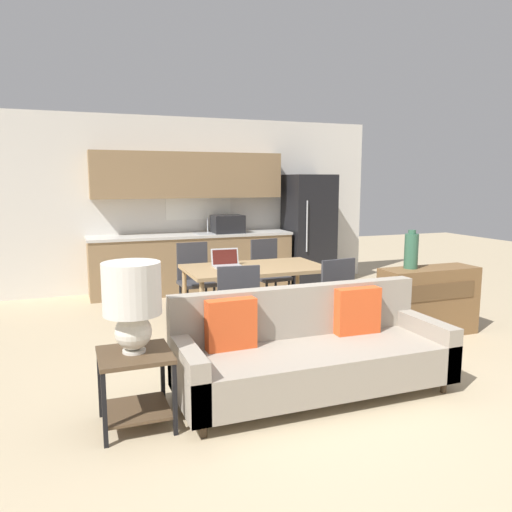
{
  "coord_description": "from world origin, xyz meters",
  "views": [
    {
      "loc": [
        -1.8,
        -3.24,
        1.72
      ],
      "look_at": [
        0.0,
        1.5,
        0.95
      ],
      "focal_mm": 35.0,
      "sensor_mm": 36.0,
      "label": 1
    }
  ],
  "objects_px": {
    "couch": "(310,353)",
    "dining_chair_far_right": "(268,271)",
    "table_lamp": "(132,298)",
    "dining_chair_near_right": "(331,298)",
    "refrigerator": "(309,229)",
    "side_table": "(135,377)",
    "dining_chair_near_left": "(236,308)",
    "laptop": "(226,262)",
    "credenza": "(428,301)",
    "dining_chair_far_left": "(195,277)",
    "dining_table": "(255,272)",
    "vase": "(411,251)"
  },
  "relations": [
    {
      "from": "refrigerator",
      "to": "side_table",
      "type": "relative_size",
      "value": 3.38
    },
    {
      "from": "couch",
      "to": "table_lamp",
      "type": "distance_m",
      "value": 1.53
    },
    {
      "from": "couch",
      "to": "dining_chair_far_right",
      "type": "height_order",
      "value": "dining_chair_far_right"
    },
    {
      "from": "table_lamp",
      "to": "credenza",
      "type": "height_order",
      "value": "table_lamp"
    },
    {
      "from": "table_lamp",
      "to": "dining_chair_far_right",
      "type": "bearing_deg",
      "value": 51.72
    },
    {
      "from": "dining_chair_far_left",
      "to": "dining_chair_near_right",
      "type": "distance_m",
      "value": 1.92
    },
    {
      "from": "dining_chair_far_right",
      "to": "dining_chair_near_right",
      "type": "distance_m",
      "value": 1.65
    },
    {
      "from": "vase",
      "to": "dining_chair_near_left",
      "type": "xyz_separation_m",
      "value": [
        -2.05,
        -0.06,
        -0.44
      ]
    },
    {
      "from": "side_table",
      "to": "dining_chair_far_left",
      "type": "distance_m",
      "value": 2.86
    },
    {
      "from": "dining_table",
      "to": "vase",
      "type": "distance_m",
      "value": 1.75
    },
    {
      "from": "dining_table",
      "to": "dining_chair_near_left",
      "type": "bearing_deg",
      "value": -121.08
    },
    {
      "from": "dining_table",
      "to": "table_lamp",
      "type": "bearing_deg",
      "value": -130.92
    },
    {
      "from": "dining_chair_far_right",
      "to": "dining_chair_far_left",
      "type": "relative_size",
      "value": 1.0
    },
    {
      "from": "table_lamp",
      "to": "vase",
      "type": "xyz_separation_m",
      "value": [
        3.13,
        1.04,
        0.04
      ]
    },
    {
      "from": "table_lamp",
      "to": "dining_chair_near_right",
      "type": "relative_size",
      "value": 0.67
    },
    {
      "from": "side_table",
      "to": "credenza",
      "type": "height_order",
      "value": "credenza"
    },
    {
      "from": "couch",
      "to": "laptop",
      "type": "xyz_separation_m",
      "value": [
        -0.12,
        1.9,
        0.46
      ]
    },
    {
      "from": "dining_chair_near_left",
      "to": "laptop",
      "type": "xyz_separation_m",
      "value": [
        0.21,
        0.99,
        0.27
      ]
    },
    {
      "from": "vase",
      "to": "dining_chair_near_left",
      "type": "relative_size",
      "value": 0.45
    },
    {
      "from": "couch",
      "to": "dining_chair_far_right",
      "type": "relative_size",
      "value": 2.36
    },
    {
      "from": "dining_table",
      "to": "dining_chair_near_right",
      "type": "height_order",
      "value": "dining_chair_near_right"
    },
    {
      "from": "dining_chair_far_right",
      "to": "couch",
      "type": "bearing_deg",
      "value": -113.04
    },
    {
      "from": "table_lamp",
      "to": "dining_chair_far_right",
      "type": "xyz_separation_m",
      "value": [
        2.09,
        2.65,
        -0.4
      ]
    },
    {
      "from": "refrigerator",
      "to": "dining_chair_far_left",
      "type": "xyz_separation_m",
      "value": [
        -2.3,
        -1.43,
        -0.39
      ]
    },
    {
      "from": "vase",
      "to": "dining_chair_far_right",
      "type": "height_order",
      "value": "vase"
    },
    {
      "from": "table_lamp",
      "to": "credenza",
      "type": "distance_m",
      "value": 3.54
    },
    {
      "from": "dining_table",
      "to": "vase",
      "type": "bearing_deg",
      "value": -27.35
    },
    {
      "from": "refrigerator",
      "to": "dining_chair_far_right",
      "type": "height_order",
      "value": "refrigerator"
    },
    {
      "from": "credenza",
      "to": "dining_chair_far_left",
      "type": "relative_size",
      "value": 1.19
    },
    {
      "from": "dining_chair_far_left",
      "to": "dining_chair_near_right",
      "type": "height_order",
      "value": "same"
    },
    {
      "from": "side_table",
      "to": "vase",
      "type": "xyz_separation_m",
      "value": [
        3.13,
        1.06,
        0.6
      ]
    },
    {
      "from": "dining_chair_near_left",
      "to": "dining_chair_far_left",
      "type": "bearing_deg",
      "value": -84.3
    },
    {
      "from": "vase",
      "to": "dining_table",
      "type": "bearing_deg",
      "value": 152.65
    },
    {
      "from": "refrigerator",
      "to": "dining_chair_near_left",
      "type": "height_order",
      "value": "refrigerator"
    },
    {
      "from": "refrigerator",
      "to": "vase",
      "type": "bearing_deg",
      "value": -94.91
    },
    {
      "from": "couch",
      "to": "side_table",
      "type": "height_order",
      "value": "couch"
    },
    {
      "from": "refrigerator",
      "to": "dining_chair_near_right",
      "type": "height_order",
      "value": "refrigerator"
    },
    {
      "from": "dining_table",
      "to": "dining_chair_far_left",
      "type": "bearing_deg",
      "value": 122.91
    },
    {
      "from": "refrigerator",
      "to": "side_table",
      "type": "height_order",
      "value": "refrigerator"
    },
    {
      "from": "dining_table",
      "to": "couch",
      "type": "bearing_deg",
      "value": -95.93
    },
    {
      "from": "side_table",
      "to": "couch",
      "type": "bearing_deg",
      "value": 3.58
    },
    {
      "from": "dining_chair_near_left",
      "to": "refrigerator",
      "type": "bearing_deg",
      "value": -121.05
    },
    {
      "from": "dining_chair_far_left",
      "to": "dining_chair_far_right",
      "type": "bearing_deg",
      "value": -0.91
    },
    {
      "from": "refrigerator",
      "to": "dining_chair_far_right",
      "type": "bearing_deg",
      "value": -132.66
    },
    {
      "from": "refrigerator",
      "to": "couch",
      "type": "distance_m",
      "value": 4.48
    },
    {
      "from": "side_table",
      "to": "dining_chair_far_left",
      "type": "relative_size",
      "value": 0.57
    },
    {
      "from": "refrigerator",
      "to": "vase",
      "type": "distance_m",
      "value": 3.02
    },
    {
      "from": "side_table",
      "to": "dining_chair_far_right",
      "type": "xyz_separation_m",
      "value": [
        2.09,
        2.66,
        0.16
      ]
    },
    {
      "from": "side_table",
      "to": "dining_chair_near_right",
      "type": "distance_m",
      "value": 2.35
    },
    {
      "from": "credenza",
      "to": "dining_chair_far_left",
      "type": "bearing_deg",
      "value": 144.26
    }
  ]
}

